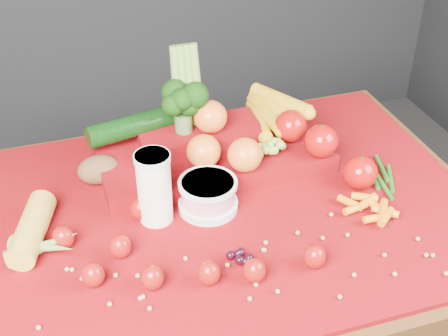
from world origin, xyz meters
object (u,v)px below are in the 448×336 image
object	(u,v)px
produce_mound	(224,142)
milk_glass	(154,185)
table	(227,245)
yogurt_bowl	(208,194)

from	to	relation	value
produce_mound	milk_glass	bearing A→B (deg)	-143.31
table	produce_mound	distance (m)	0.23
milk_glass	yogurt_bowl	bearing A→B (deg)	-0.54
milk_glass	produce_mound	xyz separation A→B (m)	(0.19, 0.14, -0.02)
produce_mound	table	bearing A→B (deg)	-105.90
table	milk_glass	size ratio (longest dim) A/B	6.99
milk_glass	produce_mound	world-z (taller)	produce_mound
table	produce_mound	world-z (taller)	produce_mound
yogurt_bowl	produce_mound	world-z (taller)	produce_mound
yogurt_bowl	table	bearing A→B (deg)	-13.94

